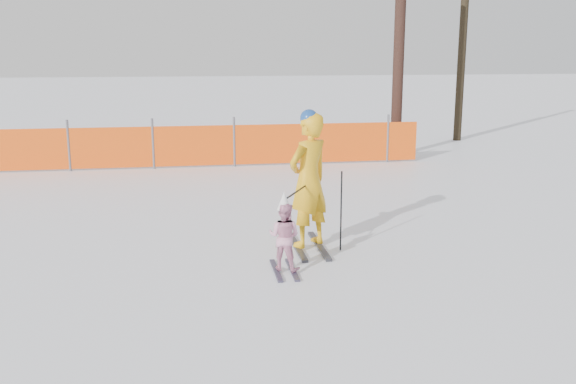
{
  "coord_description": "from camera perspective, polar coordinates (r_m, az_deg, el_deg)",
  "views": [
    {
      "loc": [
        -1.33,
        -8.0,
        2.95
      ],
      "look_at": [
        0.0,
        0.5,
        1.0
      ],
      "focal_mm": 40.0,
      "sensor_mm": 36.0,
      "label": 1
    }
  ],
  "objects": [
    {
      "name": "safety_fence",
      "position": [
        16.35,
        -17.68,
        3.74
      ],
      "size": [
        16.8,
        0.06,
        1.25
      ],
      "color": "#595960",
      "rests_on": "ground"
    },
    {
      "name": "ski_poles",
      "position": [
        9.22,
        3.16,
        -1.0
      ],
      "size": [
        0.93,
        0.77,
        1.2
      ],
      "color": "black",
      "rests_on": "ground"
    },
    {
      "name": "adult",
      "position": [
        9.43,
        1.84,
        1.09
      ],
      "size": [
        0.87,
        1.39,
        2.08
      ],
      "color": "black",
      "rests_on": "ground"
    },
    {
      "name": "ground",
      "position": [
        8.63,
        0.52,
        -7.22
      ],
      "size": [
        120.0,
        120.0,
        0.0
      ],
      "primitive_type": "plane",
      "color": "white",
      "rests_on": "ground"
    },
    {
      "name": "tree_trunks",
      "position": [
        19.34,
        12.37,
        12.56
      ],
      "size": [
        3.21,
        2.86,
        6.04
      ],
      "color": "#331D16",
      "rests_on": "ground"
    },
    {
      "name": "child",
      "position": [
        8.54,
        -0.34,
        -3.88
      ],
      "size": [
        0.56,
        0.86,
        1.1
      ],
      "color": "black",
      "rests_on": "ground"
    }
  ]
}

